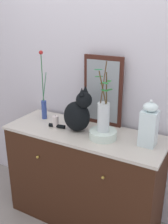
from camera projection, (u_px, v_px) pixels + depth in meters
The scene contains 10 objects.
ground_plane at pixel (84, 216), 2.55m from camera, with size 6.00×6.00×0.00m, color gray.
wall_back at pixel (102, 78), 2.36m from camera, with size 4.40×0.08×2.60m, color silver.
sideboard at pixel (84, 177), 2.39m from camera, with size 1.39×0.53×0.90m.
mirror_leaning at pixel (103, 91), 2.29m from camera, with size 0.36×0.03×0.62m.
cat_sitting at pixel (78, 113), 2.19m from camera, with size 0.39×0.19×0.40m.
vase_slim_green at pixel (44, 103), 2.46m from camera, with size 0.07×0.05×0.64m.
bowl_porcelain at pixel (103, 134), 2.11m from camera, with size 0.22×0.22×0.07m, color white.
vase_glass_clear at pixel (103, 115), 2.05m from camera, with size 0.19×0.19×0.55m.
jar_lidded_porcelain at pixel (149, 125), 1.95m from camera, with size 0.12×0.12×0.36m.
candle_pillar at pixel (56, 122), 2.30m from camera, with size 0.05×0.05×0.12m.
Camera 1 is at (0.98, -1.78, 1.85)m, focal length 42.04 mm.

